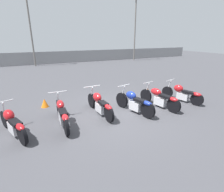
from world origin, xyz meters
TOP-DOWN VIEW (x-y plane):
  - ground_plane at (0.00, 0.00)m, footprint 60.00×60.00m
  - fence_back at (0.00, 15.51)m, footprint 40.00×0.04m
  - light_pole_left at (-2.15, 14.60)m, footprint 0.70×0.35m
  - light_pole_right at (9.87, 14.10)m, footprint 0.70×0.35m
  - motorcycle_slot_0 at (-3.57, -0.13)m, footprint 0.96×1.96m
  - motorcycle_slot_1 at (-2.07, -0.09)m, footprint 0.67×2.21m
  - motorcycle_slot_2 at (-0.57, 0.18)m, footprint 0.72×2.21m
  - motorcycle_slot_3 at (0.75, -0.26)m, footprint 0.78×2.03m
  - motorcycle_slot_4 at (2.03, -0.26)m, footprint 0.67×2.12m
  - motorcycle_slot_5 at (3.48, -0.15)m, footprint 0.85×2.01m
  - traffic_cone_near at (2.69, 1.49)m, footprint 0.26×0.26m
  - traffic_cone_far at (-2.47, 1.93)m, footprint 0.32×0.32m

SIDE VIEW (x-z plane):
  - ground_plane at x=0.00m, z-range 0.00..0.00m
  - traffic_cone_far at x=-2.47m, z-range 0.00..0.37m
  - traffic_cone_near at x=2.69m, z-range 0.00..0.44m
  - motorcycle_slot_5 at x=3.48m, z-range -0.07..0.86m
  - motorcycle_slot_0 at x=-3.57m, z-range -0.07..0.89m
  - motorcycle_slot_4 at x=2.03m, z-range -0.07..0.91m
  - motorcycle_slot_1 at x=-2.07m, z-range -0.08..0.93m
  - motorcycle_slot_2 at x=-0.57m, z-range -0.06..0.92m
  - motorcycle_slot_3 at x=0.75m, z-range -0.07..0.95m
  - fence_back at x=0.00m, z-range 0.00..1.38m
  - light_pole_right at x=9.87m, z-range 0.68..8.23m
  - light_pole_left at x=-2.15m, z-range 0.68..8.46m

